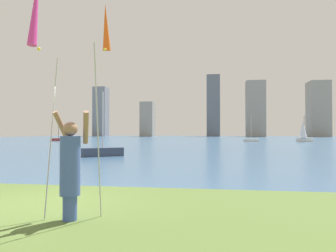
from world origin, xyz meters
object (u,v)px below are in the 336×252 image
sailboat_1 (103,151)px  sailboat_5 (58,139)px  kite_flag_right (105,34)px  sailboat_4 (303,132)px  kite_flag_left (36,11)px  sailboat_2 (251,140)px  person (70,166)px

sailboat_1 → sailboat_5: bearing=121.7°
kite_flag_right → sailboat_4: (15.41, 46.87, -1.94)m
kite_flag_left → kite_flag_right: size_ratio=1.10×
kite_flag_left → sailboat_1: bearing=106.0°
kite_flag_right → kite_flag_left: bearing=-134.9°
kite_flag_right → sailboat_5: sailboat_5 is taller
kite_flag_left → kite_flag_right: 1.33m
sailboat_1 → sailboat_2: size_ratio=0.95×
kite_flag_right → sailboat_1: bearing=110.4°
sailboat_1 → sailboat_4: 38.75m
person → kite_flag_left: kite_flag_left is taller
kite_flag_left → sailboat_5: sailboat_5 is taller
kite_flag_right → sailboat_4: bearing=71.8°
kite_flag_right → sailboat_2: (7.56, 47.65, -3.28)m
kite_flag_right → sailboat_2: 48.36m
sailboat_1 → sailboat_5: 37.79m
kite_flag_left → sailboat_5: 53.12m
sailboat_1 → sailboat_5: sailboat_5 is taller
kite_flag_right → sailboat_2: sailboat_2 is taller
sailboat_1 → sailboat_4: sailboat_1 is taller
person → kite_flag_right: bearing=50.9°
person → kite_flag_left: (-0.46, -0.38, 2.75)m
person → sailboat_5: (-24.65, 46.79, -0.69)m
kite_flag_right → sailboat_5: (-25.11, 46.24, -3.26)m
kite_flag_right → sailboat_1: 15.38m
sailboat_2 → kite_flag_right: bearing=-99.0°
sailboat_4 → kite_flag_right: bearing=-108.2°
sailboat_2 → sailboat_4: size_ratio=1.08×
kite_flag_right → sailboat_2: bearing=81.0°
kite_flag_right → sailboat_1: sailboat_1 is taller
person → sailboat_1: size_ratio=0.47×
kite_flag_right → sailboat_1: (-5.24, 14.10, -3.22)m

